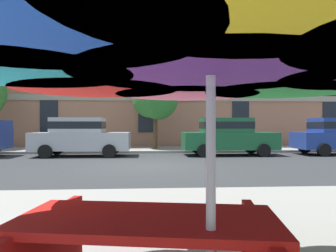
# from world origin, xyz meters

# --- Properties ---
(ground_plane) EXTENTS (120.00, 120.00, 0.00)m
(ground_plane) POSITION_xyz_m (0.00, 0.00, 0.00)
(ground_plane) COLOR #2D3033
(sidewalk_far) EXTENTS (56.00, 3.60, 0.12)m
(sidewalk_far) POSITION_xyz_m (0.00, 6.80, 0.06)
(sidewalk_far) COLOR gray
(sidewalk_far) RESTS_ON ground
(apartment_building) EXTENTS (42.74, 12.08, 19.20)m
(apartment_building) POSITION_xyz_m (0.00, 14.99, 9.60)
(apartment_building) COLOR #A87056
(apartment_building) RESTS_ON ground
(sedan_silver) EXTENTS (4.40, 1.98, 1.78)m
(sedan_silver) POSITION_xyz_m (-3.05, 3.70, 0.95)
(sedan_silver) COLOR #A8AAB2
(sedan_silver) RESTS_ON ground
(sedan_green) EXTENTS (4.40, 1.98, 1.78)m
(sedan_green) POSITION_xyz_m (3.86, 3.70, 0.95)
(sedan_green) COLOR #195933
(sedan_green) RESTS_ON ground
(street_tree_middle) EXTENTS (2.60, 2.64, 4.17)m
(street_tree_middle) POSITION_xyz_m (0.46, 6.76, 2.90)
(street_tree_middle) COLOR #4C3823
(street_tree_middle) RESTS_ON ground
(patio_umbrella) EXTENTS (3.70, 3.70, 2.29)m
(patio_umbrella) POSITION_xyz_m (0.41, -9.00, 1.96)
(patio_umbrella) COLOR silver
(patio_umbrella) RESTS_ON ground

